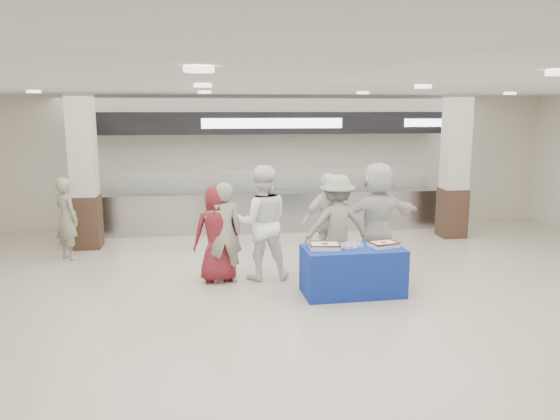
{
  "coord_description": "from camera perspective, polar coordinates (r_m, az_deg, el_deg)",
  "views": [
    {
      "loc": [
        -1.43,
        -7.36,
        2.88
      ],
      "look_at": [
        -0.28,
        1.6,
        1.19
      ],
      "focal_mm": 35.0,
      "sensor_mm": 36.0,
      "label": 1
    }
  ],
  "objects": [
    {
      "name": "civilian_white",
      "position": [
        9.82,
        10.1,
        -0.74
      ],
      "size": [
        1.9,
        0.96,
        1.96
      ],
      "primitive_type": "imported",
      "rotation": [
        0.0,
        0.0,
        3.36
      ],
      "color": "white",
      "rests_on": "ground"
    },
    {
      "name": "cupcake_tray",
      "position": [
        8.59,
        7.41,
        -3.67
      ],
      "size": [
        0.43,
        0.38,
        0.06
      ],
      "color": "#A7A7AC",
      "rests_on": "display_table"
    },
    {
      "name": "chef_short",
      "position": [
        9.8,
        5.12,
        -1.24
      ],
      "size": [
        1.1,
        0.65,
        1.76
      ],
      "primitive_type": "imported",
      "rotation": [
        0.0,
        0.0,
        3.37
      ],
      "color": "white",
      "rests_on": "ground"
    },
    {
      "name": "column_right",
      "position": [
        12.84,
        17.77,
        4.03
      ],
      "size": [
        0.55,
        0.55,
        3.2
      ],
      "color": "#342117",
      "rests_on": "ground"
    },
    {
      "name": "ground",
      "position": [
        8.03,
        3.48,
        -10.46
      ],
      "size": [
        14.0,
        14.0,
        0.0
      ],
      "primitive_type": "plane",
      "color": "beige",
      "rests_on": "ground"
    },
    {
      "name": "soldier_a",
      "position": [
        9.1,
        -5.94,
        -2.39
      ],
      "size": [
        0.65,
        0.46,
        1.69
      ],
      "primitive_type": "imported",
      "rotation": [
        0.0,
        0.0,
        3.23
      ],
      "color": "gray",
      "rests_on": "ground"
    },
    {
      "name": "soldier_bg",
      "position": [
        11.24,
        -21.39,
        -0.84
      ],
      "size": [
        0.68,
        0.68,
        1.59
      ],
      "primitive_type": "imported",
      "rotation": [
        0.0,
        0.0,
        2.34
      ],
      "color": "gray",
      "rests_on": "ground"
    },
    {
      "name": "chef_tall",
      "position": [
        9.23,
        -1.92,
        -1.33
      ],
      "size": [
        0.97,
        0.76,
        1.95
      ],
      "primitive_type": "imported",
      "rotation": [
        0.0,
        0.0,
        3.17
      ],
      "color": "white",
      "rests_on": "ground"
    },
    {
      "name": "civilian_maroon",
      "position": [
        9.17,
        -6.54,
        -2.45
      ],
      "size": [
        0.88,
        0.65,
        1.65
      ],
      "primitive_type": "imported",
      "rotation": [
        0.0,
        0.0,
        3.3
      ],
      "color": "maroon",
      "rests_on": "ground"
    },
    {
      "name": "soldier_b",
      "position": [
        9.55,
        5.95,
        -1.57
      ],
      "size": [
        1.16,
        0.7,
        1.76
      ],
      "primitive_type": "imported",
      "rotation": [
        0.0,
        0.0,
        3.18
      ],
      "color": "gray",
      "rests_on": "ground"
    },
    {
      "name": "column_left",
      "position": [
        11.92,
        -19.78,
        3.44
      ],
      "size": [
        0.55,
        0.55,
        3.2
      ],
      "color": "#342117",
      "rests_on": "ground"
    },
    {
      "name": "serving_line",
      "position": [
        12.95,
        -0.92,
        2.92
      ],
      "size": [
        8.7,
        0.85,
        2.8
      ],
      "color": "#AEB0B5",
      "rests_on": "ground"
    },
    {
      "name": "sheet_cake_right",
      "position": [
        8.7,
        10.77,
        -3.48
      ],
      "size": [
        0.48,
        0.41,
        0.09
      ],
      "color": "silver",
      "rests_on": "display_table"
    },
    {
      "name": "display_table",
      "position": [
        8.67,
        7.6,
        -6.32
      ],
      "size": [
        1.58,
        0.84,
        0.75
      ],
      "primitive_type": "cube",
      "rotation": [
        0.0,
        0.0,
        0.04
      ],
      "color": "#153196",
      "rests_on": "ground"
    },
    {
      "name": "sheet_cake_left",
      "position": [
        8.45,
        4.7,
        -3.71
      ],
      "size": [
        0.5,
        0.41,
        0.1
      ],
      "color": "silver",
      "rests_on": "display_table"
    }
  ]
}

